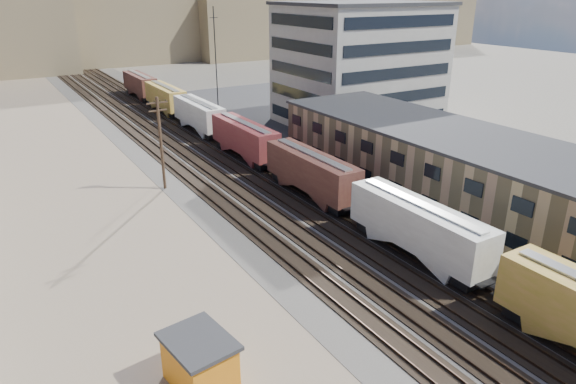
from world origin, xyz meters
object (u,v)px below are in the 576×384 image
utility_pole_north (161,142)px  maintenance_shed (200,361)px  parked_car_blue (361,120)px  freight_train (275,152)px

utility_pole_north → maintenance_shed: bearing=-105.1°
utility_pole_north → parked_car_blue: size_ratio=1.88×
utility_pole_north → maintenance_shed: size_ratio=2.25×
maintenance_shed → parked_car_blue: (43.97, 40.82, -0.78)m
utility_pole_north → parked_car_blue: (35.94, 11.05, -4.56)m
utility_pole_north → parked_car_blue: utility_pole_north is taller
freight_train → utility_pole_north: (-12.30, 2.50, 2.50)m
freight_train → parked_car_blue: bearing=29.8°
utility_pole_north → parked_car_blue: 37.88m
maintenance_shed → parked_car_blue: 60.00m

